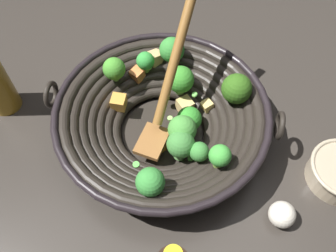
{
  "coord_description": "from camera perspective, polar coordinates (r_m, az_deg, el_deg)",
  "views": [
    {
      "loc": [
        0.15,
        0.35,
        0.62
      ],
      "look_at": [
        -0.01,
        0.0,
        0.03
      ],
      "focal_mm": 37.24,
      "sensor_mm": 36.0,
      "label": 1
    }
  ],
  "objects": [
    {
      "name": "ground_plane",
      "position": [
        0.73,
        -0.91,
        -1.32
      ],
      "size": [
        4.0,
        4.0,
        0.0
      ],
      "primitive_type": "plane",
      "color": "#332D28"
    },
    {
      "name": "wok",
      "position": [
        0.68,
        -0.74,
        1.52
      ],
      "size": [
        0.41,
        0.41,
        0.28
      ],
      "color": "black",
      "rests_on": "ground"
    },
    {
      "name": "garlic_bulb",
      "position": [
        0.66,
        18.16,
        -13.6
      ],
      "size": [
        0.05,
        0.05,
        0.05
      ],
      "primitive_type": "sphere",
      "color": "silver",
      "rests_on": "ground"
    }
  ]
}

